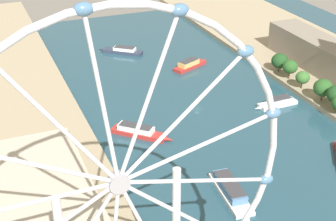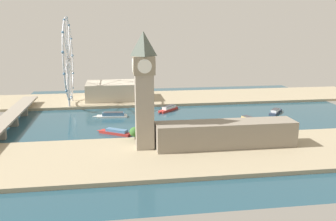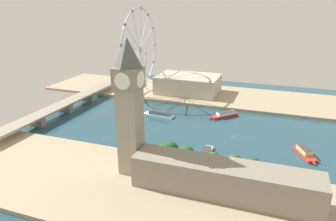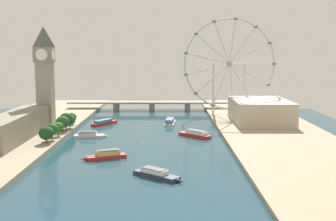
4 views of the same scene
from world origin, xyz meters
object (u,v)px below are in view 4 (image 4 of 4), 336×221
tour_boat_1 (91,135)px  tour_boat_2 (158,174)px  river_bridge (154,104)px  tour_boat_4 (106,122)px  tour_boat_0 (172,122)px  tour_boat_3 (108,155)px  riverside_hall (262,111)px  ferris_wheel (231,65)px  tour_boat_5 (197,134)px  clock_tower (47,74)px  parliament_block (18,126)px

tour_boat_1 → tour_boat_2: 129.03m
river_bridge → tour_boat_4: bearing=-112.7°
tour_boat_0 → tour_boat_3: size_ratio=1.26×
riverside_hall → tour_boat_2: (-94.68, -175.22, -11.63)m
ferris_wheel → tour_boat_1: size_ratio=3.63×
tour_boat_3 → tour_boat_4: size_ratio=0.92×
river_bridge → tour_boat_2: (12.75, -279.19, -6.14)m
tour_boat_2 → tour_boat_0: bearing=126.0°
ferris_wheel → tour_boat_2: 246.82m
riverside_hall → tour_boat_3: (-128.96, -131.61, -11.28)m
ferris_wheel → tour_boat_3: ferris_wheel is taller
river_bridge → tour_boat_3: 236.63m
riverside_hall → tour_boat_2: bearing=-118.4°
tour_boat_1 → tour_boat_5: size_ratio=1.00×
tour_boat_0 → tour_boat_5: size_ratio=1.33×
tour_boat_1 → tour_boat_4: bearing=84.4°
ferris_wheel → tour_boat_2: ferris_wheel is taller
clock_tower → river_bridge: 159.39m
tour_boat_5 → riverside_hall: bearing=-94.8°
tour_boat_3 → tour_boat_5: (62.84, 73.44, 0.01)m
clock_tower → parliament_block: size_ratio=0.81×
ferris_wheel → tour_boat_3: 221.03m
tour_boat_3 → tour_boat_4: bearing=-105.1°
parliament_block → river_bridge: (98.09, 186.68, -4.79)m
clock_tower → riverside_hall: clock_tower is taller
ferris_wheel → tour_boat_1: ferris_wheel is taller
river_bridge → tour_boat_1: size_ratio=7.05×
parliament_block → riverside_hall: size_ratio=1.47×
tour_boat_2 → parliament_block: bearing=178.8°
ferris_wheel → river_bridge: bearing=149.8°
tour_boat_2 → tour_boat_5: 120.48m
river_bridge → tour_boat_4: 109.59m
tour_boat_3 → ferris_wheel: bearing=-143.6°
parliament_block → tour_boat_3: parliament_block is taller
clock_tower → parliament_block: (-6.32, -63.08, -36.48)m
riverside_hall → river_bridge: bearing=135.9°
tour_boat_4 → clock_tower: bearing=148.2°
riverside_hall → tour_boat_5: 88.79m
clock_tower → tour_boat_1: bearing=-41.3°
tour_boat_5 → tour_boat_2: bearing=120.1°
tour_boat_4 → ferris_wheel: bearing=-34.3°
ferris_wheel → tour_boat_0: size_ratio=2.74×
clock_tower → tour_boat_0: bearing=12.4°
parliament_block → ferris_wheel: ferris_wheel is taller
riverside_hall → tour_boat_1: 164.92m
tour_boat_1 → parliament_block: bearing=-159.3°
clock_tower → ferris_wheel: size_ratio=0.87×
ferris_wheel → tour_boat_0: ferris_wheel is taller
riverside_hall → tour_boat_3: riverside_hall is taller
riverside_hall → tour_boat_1: riverside_hall is taller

